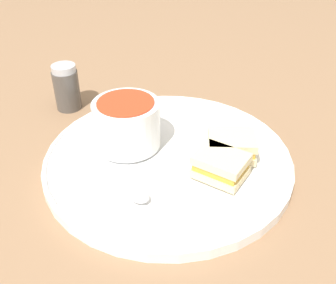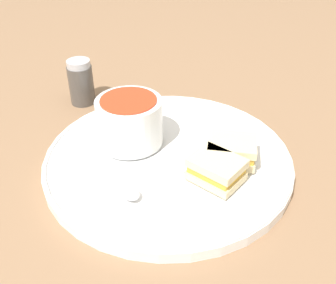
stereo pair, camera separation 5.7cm
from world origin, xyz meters
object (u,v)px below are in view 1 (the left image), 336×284
Objects in this scene: spoon at (132,192)px; sandwich_half_far at (231,146)px; soup_bowl at (127,123)px; sandwich_half_near at (221,165)px; salt_shaker at (67,87)px.

sandwich_half_far reaches higher than spoon.
sandwich_half_near is at bearing -67.19° from soup_bowl.
soup_bowl is 0.80× the size of spoon.
spoon is 1.51× the size of sandwich_half_near.
spoon is at bearing -120.28° from soup_bowl.
sandwich_half_near is at bearing -151.68° from sandwich_half_far.
sandwich_half_far is 1.02× the size of salt_shaker.
sandwich_half_far is (0.04, 0.02, 0.00)m from sandwich_half_near.
spoon is 0.30m from salt_shaker.
soup_bowl is 0.12m from spoon.
salt_shaker is (-0.01, 0.19, -0.02)m from soup_bowl.
soup_bowl is 0.16m from sandwich_half_far.
salt_shaker reaches higher than spoon.
soup_bowl is at bearing 139.47° from spoon.
spoon is at bearing 160.76° from sandwich_half_near.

